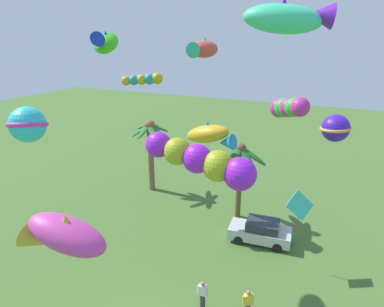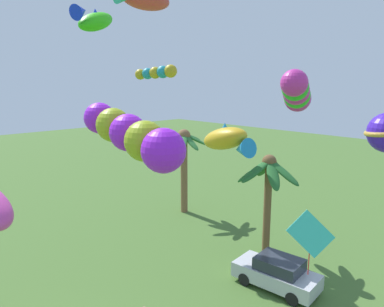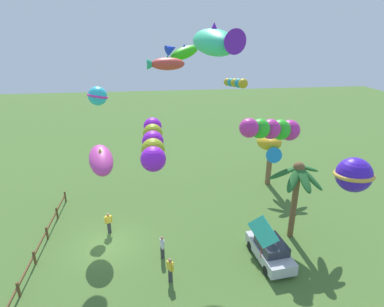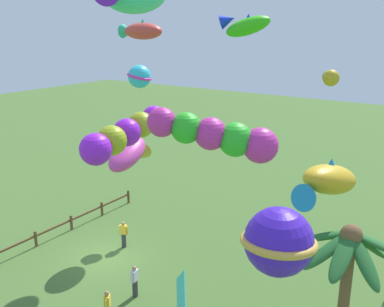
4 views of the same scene
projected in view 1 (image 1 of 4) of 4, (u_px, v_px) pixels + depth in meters
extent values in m
cylinder|color=brown|center=(151.00, 158.00, 27.66)|extent=(0.50, 0.50, 5.71)
ellipsoid|color=#2D7033|center=(157.00, 131.00, 26.46)|extent=(1.72, 0.64, 1.17)
ellipsoid|color=#2D7033|center=(159.00, 128.00, 27.15)|extent=(1.49, 1.70, 1.03)
ellipsoid|color=#2D7033|center=(154.00, 126.00, 27.54)|extent=(0.66, 1.85, 0.86)
ellipsoid|color=#2D7033|center=(144.00, 127.00, 27.38)|extent=(1.86, 1.15, 0.92)
ellipsoid|color=#2D7033|center=(141.00, 131.00, 26.85)|extent=(1.70, 1.15, 1.26)
ellipsoid|color=#2D7033|center=(143.00, 132.00, 26.13)|extent=(0.66, 1.78, 1.04)
ellipsoid|color=#2D7033|center=(152.00, 131.00, 26.04)|extent=(1.63, 1.62, 0.95)
sphere|color=brown|center=(149.00, 126.00, 26.71)|extent=(0.95, 0.95, 0.95)
cylinder|color=brown|center=(239.00, 184.00, 23.32)|extent=(0.41, 0.41, 5.32)
ellipsoid|color=#236028|center=(253.00, 156.00, 22.20)|extent=(1.96, 0.62, 1.28)
ellipsoid|color=#236028|center=(250.00, 154.00, 22.94)|extent=(1.62, 1.75, 1.52)
ellipsoid|color=#236028|center=(239.00, 148.00, 23.46)|extent=(1.35, 2.12, 1.02)
ellipsoid|color=#236028|center=(233.00, 152.00, 23.31)|extent=(1.81, 1.55, 1.50)
ellipsoid|color=#236028|center=(229.00, 157.00, 22.49)|extent=(1.82, 1.51, 1.52)
ellipsoid|color=#236028|center=(234.00, 157.00, 21.85)|extent=(0.94, 2.06, 1.20)
ellipsoid|color=#236028|center=(247.00, 159.00, 21.84)|extent=(1.80, 1.70, 1.40)
sphere|color=brown|center=(241.00, 148.00, 22.44)|extent=(0.78, 0.78, 0.78)
cube|color=#BCBCC1|center=(260.00, 233.00, 21.06)|extent=(4.06, 2.10, 0.70)
cube|color=#282D38|center=(263.00, 225.00, 20.80)|extent=(2.17, 1.70, 0.56)
cylinder|color=black|center=(239.00, 240.00, 20.84)|extent=(0.62, 0.24, 0.60)
cylinder|color=black|center=(243.00, 227.00, 22.23)|extent=(0.62, 0.24, 0.60)
cylinder|color=black|center=(277.00, 248.00, 20.09)|extent=(0.62, 0.24, 0.60)
cylinder|color=black|center=(280.00, 234.00, 21.48)|extent=(0.62, 0.24, 0.60)
cylinder|color=#38383D|center=(202.00, 301.00, 15.82)|extent=(0.26, 0.26, 0.84)
cube|color=silver|center=(203.00, 290.00, 15.59)|extent=(0.41, 0.29, 0.54)
sphere|color=#A37556|center=(203.00, 284.00, 15.46)|extent=(0.21, 0.21, 0.21)
cylinder|color=silver|center=(207.00, 292.00, 15.54)|extent=(0.09, 0.09, 0.52)
cylinder|color=silver|center=(198.00, 290.00, 15.66)|extent=(0.09, 0.09, 0.52)
cube|color=yellow|center=(248.00, 299.00, 15.05)|extent=(0.44, 0.41, 0.54)
sphere|color=#A37556|center=(249.00, 293.00, 14.92)|extent=(0.21, 0.21, 0.21)
cylinder|color=yellow|center=(253.00, 299.00, 15.10)|extent=(0.09, 0.09, 0.52)
cylinder|color=yellow|center=(243.00, 301.00, 15.03)|extent=(0.09, 0.09, 0.52)
ellipsoid|color=#3ADD97|center=(282.00, 19.00, 12.93)|extent=(3.49, 2.33, 1.39)
cone|color=#691BB8|center=(320.00, 15.00, 12.65)|extent=(1.29, 1.23, 1.07)
cone|color=#691BB8|center=(283.00, 5.00, 12.76)|extent=(0.76, 0.76, 0.64)
sphere|color=#9A1DE9|center=(240.00, 174.00, 12.54)|extent=(1.32, 1.32, 1.32)
sphere|color=#9BAE1E|center=(218.00, 166.00, 12.86)|extent=(1.27, 1.27, 1.27)
sphere|color=#9A1DE9|center=(197.00, 159.00, 13.18)|extent=(1.21, 1.21, 1.21)
sphere|color=#9BAE1E|center=(177.00, 151.00, 13.50)|extent=(1.16, 1.16, 1.16)
sphere|color=#9A1DE9|center=(158.00, 145.00, 13.82)|extent=(1.11, 1.11, 1.11)
sphere|color=#3E19C0|center=(336.00, 128.00, 19.14)|extent=(1.62, 1.62, 1.62)
torus|color=gold|center=(336.00, 128.00, 19.14)|extent=(2.11, 2.10, 0.37)
cube|color=#3BCCC7|center=(300.00, 206.00, 17.70)|extent=(1.33, 1.32, 1.82)
cylinder|color=red|center=(298.00, 222.00, 18.05)|extent=(0.04, 0.04, 1.20)
sphere|color=gold|center=(157.00, 79.00, 20.55)|extent=(0.72, 0.72, 0.72)
sphere|color=teal|center=(149.00, 79.00, 20.61)|extent=(0.69, 0.69, 0.69)
sphere|color=gold|center=(142.00, 80.00, 20.66)|extent=(0.67, 0.67, 0.67)
sphere|color=teal|center=(134.00, 80.00, 20.71)|extent=(0.64, 0.64, 0.64)
sphere|color=gold|center=(126.00, 81.00, 20.77)|extent=(0.61, 0.61, 0.61)
ellipsoid|color=#30CA13|center=(106.00, 43.00, 16.29)|extent=(1.93, 2.59, 1.42)
cone|color=#1531DF|center=(100.00, 37.00, 15.26)|extent=(0.99, 1.08, 0.88)
cone|color=#1531DF|center=(106.00, 35.00, 16.17)|extent=(0.58, 0.58, 0.45)
sphere|color=#C72B96|center=(280.00, 108.00, 18.22)|extent=(1.09, 1.09, 1.09)
sphere|color=green|center=(284.00, 108.00, 17.46)|extent=(1.05, 1.05, 1.05)
sphere|color=#C72B96|center=(289.00, 107.00, 16.70)|extent=(1.01, 1.01, 1.01)
sphere|color=green|center=(294.00, 107.00, 15.94)|extent=(0.96, 0.96, 0.96)
sphere|color=#C72B96|center=(300.00, 107.00, 15.18)|extent=(0.92, 0.92, 0.92)
ellipsoid|color=gold|center=(207.00, 134.00, 21.58)|extent=(3.63, 2.19, 1.90)
cone|color=#1C85D4|center=(226.00, 143.00, 20.90)|extent=(1.40, 1.23, 1.23)
cone|color=#1C85D4|center=(207.00, 126.00, 21.40)|extent=(0.75, 0.75, 0.66)
ellipsoid|color=#D93F35|center=(205.00, 49.00, 12.67)|extent=(0.90, 1.78, 0.65)
cone|color=#2AB482|center=(196.00, 50.00, 11.99)|extent=(0.57, 0.57, 0.57)
cone|color=#2AB482|center=(205.00, 41.00, 12.57)|extent=(0.36, 0.36, 0.36)
ellipsoid|color=#D941A7|center=(68.00, 234.00, 12.46)|extent=(3.67, 2.29, 2.09)
cone|color=gold|center=(36.00, 239.00, 12.91)|extent=(1.47, 1.27, 1.28)
cone|color=gold|center=(66.00, 222.00, 12.28)|extent=(0.76, 0.76, 0.65)
sphere|color=#2EC8DE|center=(28.00, 125.00, 11.58)|extent=(1.28, 1.28, 1.28)
torus|color=#DF32AC|center=(28.00, 125.00, 11.58)|extent=(1.92, 1.92, 0.46)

